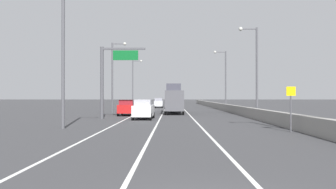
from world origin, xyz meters
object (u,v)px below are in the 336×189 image
lamp_post_left_near (67,49)px  overhead_sign_gantry (109,74)px  speed_advisory_sign (291,105)px  box_truck (174,99)px  car_red_1 (127,108)px  lamp_post_left_far (134,80)px  lamp_post_right_second (255,65)px  lamp_post_left_mid (114,72)px  lamp_post_right_third (224,76)px  car_silver_2 (159,103)px  car_white_0 (144,109)px

lamp_post_left_near → overhead_sign_gantry: bearing=83.0°
speed_advisory_sign → box_truck: bearing=108.3°
car_red_1 → lamp_post_left_far: bearing=95.3°
lamp_post_right_second → lamp_post_left_mid: 19.96m
lamp_post_left_far → car_red_1: bearing=-84.7°
lamp_post_right_third → car_silver_2: lamp_post_right_third is taller
lamp_post_right_third → car_white_0: (-11.81, -20.71, -4.78)m
lamp_post_right_third → car_red_1: (-14.44, -14.39, -4.83)m
car_white_0 → car_red_1: bearing=112.6°
lamp_post_left_near → box_truck: lamp_post_left_near is taller
speed_advisory_sign → box_truck: (-7.56, 22.93, 0.16)m
lamp_post_left_far → car_red_1: 28.17m
box_truck → car_silver_2: bearing=98.1°
lamp_post_left_near → lamp_post_left_mid: size_ratio=1.00×
lamp_post_left_far → box_truck: size_ratio=1.03×
lamp_post_left_near → car_white_0: bearing=63.3°
overhead_sign_gantry → lamp_post_left_mid: 12.38m
lamp_post_right_third → car_white_0: size_ratio=2.30×
speed_advisory_sign → lamp_post_left_mid: (-16.10, 23.74, 4.04)m
lamp_post_left_near → lamp_post_left_far: 43.45m
lamp_post_right_second → lamp_post_left_mid: size_ratio=1.00×
lamp_post_left_far → box_truck: bearing=-69.7°
car_silver_2 → lamp_post_right_second: bearing=-68.1°
lamp_post_right_second → speed_advisory_sign: bearing=-95.6°
car_red_1 → car_silver_2: car_silver_2 is taller
car_red_1 → car_white_0: bearing=-67.4°
lamp_post_left_far → lamp_post_left_near: bearing=-89.5°
speed_advisory_sign → lamp_post_left_far: size_ratio=0.30×
lamp_post_right_third → lamp_post_left_mid: size_ratio=1.00×
box_truck → lamp_post_left_near: bearing=-110.8°
lamp_post_right_second → car_silver_2: (-11.95, 29.76, -4.80)m
lamp_post_left_near → car_white_0: 11.65m
speed_advisory_sign → lamp_post_left_mid: size_ratio=0.30×
lamp_post_right_third → lamp_post_left_near: size_ratio=1.00×
car_white_0 → lamp_post_right_second: bearing=12.2°
car_white_0 → car_red_1: size_ratio=0.98×
lamp_post_left_near → lamp_post_left_mid: same height
car_white_0 → car_silver_2: car_white_0 is taller
lamp_post_left_near → car_red_1: (2.15, 15.81, -4.83)m
car_white_0 → lamp_post_left_mid: bearing=113.7°
lamp_post_right_second → car_silver_2: 32.42m
lamp_post_right_second → lamp_post_left_near: size_ratio=1.00×
speed_advisory_sign → car_silver_2: size_ratio=0.73×
lamp_post_left_mid → car_red_1: 8.11m
lamp_post_left_near → box_truck: (7.95, 20.92, -3.88)m
overhead_sign_gantry → lamp_post_right_third: size_ratio=0.74×
car_red_1 → speed_advisory_sign: bearing=-53.1°
lamp_post_left_near → car_white_0: lamp_post_left_near is taller
lamp_post_left_far → car_white_0: 34.68m
car_white_0 → car_red_1: 6.84m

